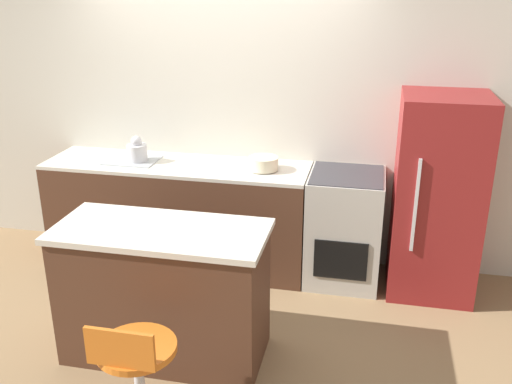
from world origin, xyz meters
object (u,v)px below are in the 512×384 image
object	(u,v)px
refrigerator	(437,197)
mixing_bowl	(264,163)
oven_range	(344,228)
stool_chair	(137,372)
kettle	(137,151)

from	to	relation	value
refrigerator	mixing_bowl	world-z (taller)	refrigerator
oven_range	stool_chair	distance (m)	2.25
refrigerator	stool_chair	xyz separation A→B (m)	(-1.73, -1.99, -0.43)
oven_range	stool_chair	bearing A→B (deg)	-116.86
refrigerator	oven_range	bearing A→B (deg)	179.10
kettle	refrigerator	bearing A→B (deg)	0.06
refrigerator	stool_chair	distance (m)	2.67
refrigerator	kettle	world-z (taller)	refrigerator
refrigerator	mixing_bowl	xyz separation A→B (m)	(-1.40, -0.00, 0.19)
refrigerator	mixing_bowl	bearing A→B (deg)	-179.90
kettle	oven_range	bearing A→B (deg)	0.43
oven_range	refrigerator	bearing A→B (deg)	-0.90
stool_chair	oven_range	bearing A→B (deg)	63.14
oven_range	kettle	bearing A→B (deg)	-179.57
oven_range	kettle	distance (m)	1.89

